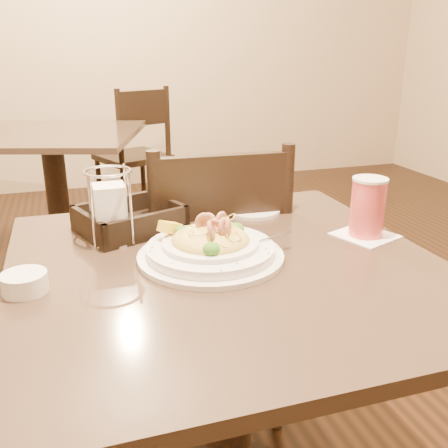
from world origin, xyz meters
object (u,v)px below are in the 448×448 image
object	(u,v)px
background_table	(55,174)
bread_basket	(130,222)
main_table	(227,356)
dining_chair_far	(136,151)
napkin_caddy	(110,211)
pasta_bowl	(211,246)
side_plate	(252,210)
drink_glass	(368,208)
dining_chair_near	(212,279)
butter_ramekin	(24,283)

from	to	relation	value
background_table	bread_basket	xyz separation A→B (m)	(0.21, -1.66, 0.26)
main_table	dining_chair_far	world-z (taller)	dining_chair_far
dining_chair_far	napkin_caddy	world-z (taller)	dining_chair_far
pasta_bowl	napkin_caddy	size ratio (longest dim) A/B	2.01
dining_chair_far	bread_basket	xyz separation A→B (m)	(-0.32, -2.22, 0.27)
main_table	side_plate	distance (m)	0.42
background_table	drink_glass	world-z (taller)	drink_glass
main_table	dining_chair_near	distance (m)	0.42
butter_ramekin	drink_glass	bearing A→B (deg)	4.60
napkin_caddy	dining_chair_far	bearing A→B (deg)	80.88
background_table	butter_ramekin	xyz separation A→B (m)	(-0.02, -1.93, 0.25)
pasta_bowl	drink_glass	distance (m)	0.40
napkin_caddy	bread_basket	bearing A→B (deg)	51.48
background_table	napkin_caddy	xyz separation A→B (m)	(0.16, -1.72, 0.31)
bread_basket	side_plate	xyz separation A→B (m)	(0.34, 0.04, -0.02)
side_plate	dining_chair_far	bearing A→B (deg)	90.66
bread_basket	main_table	bearing A→B (deg)	-57.05
main_table	dining_chair_near	size ratio (longest dim) A/B	0.97
side_plate	napkin_caddy	bearing A→B (deg)	-164.68
napkin_caddy	side_plate	bearing A→B (deg)	15.32
dining_chair_far	pasta_bowl	xyz separation A→B (m)	(-0.17, -2.45, 0.27)
background_table	napkin_caddy	world-z (taller)	napkin_caddy
background_table	dining_chair_far	distance (m)	0.77
dining_chair_far	side_plate	size ratio (longest dim) A/B	6.06
drink_glass	napkin_caddy	world-z (taller)	napkin_caddy
side_plate	butter_ramekin	distance (m)	0.65
napkin_caddy	butter_ramekin	xyz separation A→B (m)	(-0.18, -0.21, -0.06)
dining_chair_far	bread_basket	bearing A→B (deg)	59.80
pasta_bowl	butter_ramekin	xyz separation A→B (m)	(-0.37, -0.04, -0.01)
main_table	pasta_bowl	distance (m)	0.27
main_table	drink_glass	distance (m)	0.48
drink_glass	dining_chair_near	bearing A→B (deg)	127.26
pasta_bowl	bread_basket	bearing A→B (deg)	121.65
background_table	pasta_bowl	world-z (taller)	pasta_bowl
side_plate	pasta_bowl	bearing A→B (deg)	-126.10
dining_chair_near	dining_chair_far	distance (m)	2.06
dining_chair_near	napkin_caddy	bearing A→B (deg)	38.23
main_table	napkin_caddy	bearing A→B (deg)	137.92
butter_ramekin	pasta_bowl	bearing A→B (deg)	6.60
dining_chair_near	butter_ramekin	distance (m)	0.70
dining_chair_far	bread_basket	distance (m)	2.26
dining_chair_far	drink_glass	distance (m)	2.46
napkin_caddy	pasta_bowl	bearing A→B (deg)	-41.08
main_table	butter_ramekin	size ratio (longest dim) A/B	10.61
napkin_caddy	drink_glass	bearing A→B (deg)	-14.20
background_table	butter_ramekin	distance (m)	1.95
main_table	butter_ramekin	distance (m)	0.47
butter_ramekin	side_plate	bearing A→B (deg)	28.97
pasta_bowl	side_plate	world-z (taller)	pasta_bowl
main_table	dining_chair_far	size ratio (longest dim) A/B	0.97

